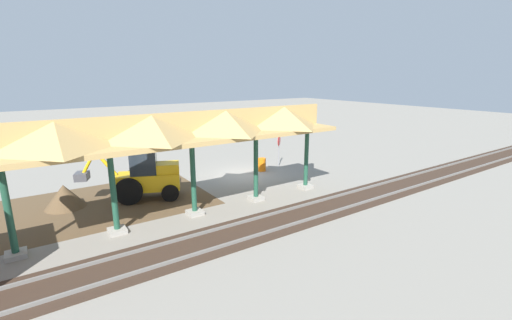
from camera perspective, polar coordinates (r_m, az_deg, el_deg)
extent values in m
plane|color=gray|center=(22.88, -2.24, -2.50)|extent=(120.00, 120.00, 0.00)
cube|color=brown|center=(19.55, -23.21, -6.53)|extent=(9.93, 7.00, 0.01)
cube|color=#9E998E|center=(20.43, 8.21, -4.37)|extent=(0.70, 0.70, 0.20)
cylinder|color=#1E4C38|center=(19.97, 8.38, 0.27)|extent=(0.24, 0.24, 3.60)
cube|color=#9E998E|center=(18.35, -0.02, -6.36)|extent=(0.70, 0.70, 0.20)
cylinder|color=#1E4C38|center=(17.83, -0.02, -1.22)|extent=(0.24, 0.24, 3.60)
cube|color=#9E998E|center=(16.76, -10.16, -8.60)|extent=(0.70, 0.70, 0.20)
cylinder|color=#1E4C38|center=(16.19, -10.42, -3.03)|extent=(0.24, 0.24, 3.60)
cube|color=#9E998E|center=(15.81, -22.10, -10.86)|extent=(0.70, 0.70, 0.20)
cylinder|color=#1E4C38|center=(15.21, -22.68, -5.01)|extent=(0.24, 0.24, 3.60)
cube|color=#9E998E|center=(15.62, -35.10, -12.77)|extent=(0.70, 0.70, 0.20)
cylinder|color=#1E4C38|center=(15.01, -36.00, -6.90)|extent=(0.24, 0.24, 3.60)
cube|color=tan|center=(15.76, -10.72, 3.60)|extent=(15.31, 3.20, 0.20)
cube|color=tan|center=(15.66, -10.82, 5.94)|extent=(15.31, 0.20, 1.10)
pyramid|color=tan|center=(18.39, 4.56, 7.29)|extent=(3.17, 3.20, 1.10)
pyramid|color=tan|center=(16.43, -5.15, 6.50)|extent=(3.17, 3.20, 1.10)
pyramid|color=tan|center=(15.05, -17.00, 5.28)|extent=(3.17, 3.20, 1.10)
pyramid|color=tan|center=(14.42, -30.47, 3.62)|extent=(3.17, 3.20, 1.10)
cube|color=slate|center=(17.89, 9.13, -7.16)|extent=(60.00, 0.08, 0.15)
cube|color=slate|center=(16.96, 12.47, -8.53)|extent=(60.00, 0.08, 0.15)
cube|color=#38281E|center=(17.44, 10.74, -8.02)|extent=(60.00, 2.58, 0.03)
cylinder|color=gray|center=(24.90, 3.83, 1.29)|extent=(0.06, 0.06, 2.07)
cylinder|color=red|center=(24.73, 3.87, 3.21)|extent=(0.61, 0.50, 0.76)
cube|color=#EAB214|center=(19.16, -17.40, -3.38)|extent=(3.45, 2.39, 0.90)
cube|color=#1E262D|center=(18.89, -18.26, -0.08)|extent=(1.64, 1.57, 1.40)
cube|color=#EAB214|center=(18.90, -14.47, -1.21)|extent=(1.48, 1.44, 0.50)
cylinder|color=black|center=(20.03, -19.92, -3.65)|extent=(1.41, 0.80, 1.40)
cylinder|color=black|center=(18.68, -20.46, -4.94)|extent=(1.41, 0.80, 1.40)
cylinder|color=black|center=(19.86, -14.02, -4.12)|extent=(0.95, 0.61, 0.90)
cylinder|color=black|center=(18.63, -14.10, -5.34)|extent=(0.95, 0.61, 0.90)
cylinder|color=#EAB214|center=(19.19, -23.77, -0.49)|extent=(1.06, 0.56, 1.41)
cylinder|color=#EAB214|center=(19.37, -26.16, -0.56)|extent=(0.87, 0.47, 1.36)
cube|color=#47474C|center=(19.61, -27.01, -2.42)|extent=(0.85, 0.97, 0.40)
cone|color=brown|center=(19.85, -29.11, -6.90)|extent=(3.83, 3.83, 2.36)
cylinder|color=orange|center=(23.73, 0.97, -0.77)|extent=(0.56, 0.56, 0.90)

